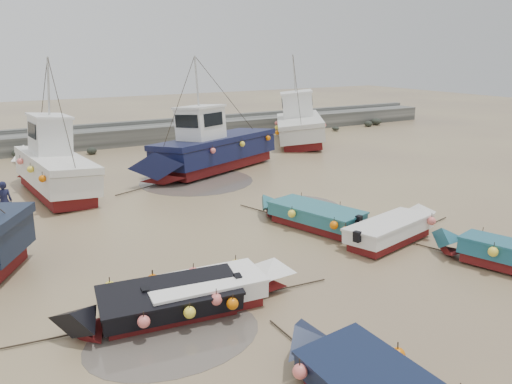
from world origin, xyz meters
The scene contains 14 objects.
ground centered at (0.00, 0.00, 0.00)m, with size 120.00×120.00×0.00m, color tan.
seawall centered at (0.05, 21.99, 0.63)m, with size 60.00×4.92×1.50m.
puddle_a centered at (-4.13, -3.33, 0.00)m, with size 4.24×4.24×0.01m, color #585047.
puddle_b centered at (4.44, 3.46, 0.00)m, with size 3.15×3.15×0.01m, color #585047.
puddle_d centered at (2.18, 9.80, 0.00)m, with size 5.87×5.87×0.01m, color #585047.
dinghy_2 centered at (6.11, -4.68, 0.56)m, with size 2.54×5.14×1.43m.
dinghy_3 centered at (4.91, -1.47, 0.55)m, with size 5.83×2.25×1.43m.
dinghy_4 centered at (-4.22, -2.34, 0.55)m, with size 5.78×2.22×1.43m.
dinghy_5 centered at (-2.53, -2.45, 0.56)m, with size 5.31×2.02×1.43m.
dinghy_6 centered at (3.19, 1.43, 0.55)m, with size 2.79×5.80×1.43m.
cabin_boat_1 centered at (-4.58, 11.24, 1.36)m, with size 3.07×9.64×6.22m.
cabin_boat_2 centered at (3.69, 11.48, 1.31)m, with size 10.62×5.96×6.22m.
cabin_boat_3 centered at (13.42, 16.53, 1.33)m, with size 7.05×9.64×6.22m.
person centered at (-6.84, 7.77, 0.00)m, with size 0.60×0.39×1.65m, color #171935.
Camera 1 is at (-7.67, -13.29, 6.53)m, focal length 35.00 mm.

